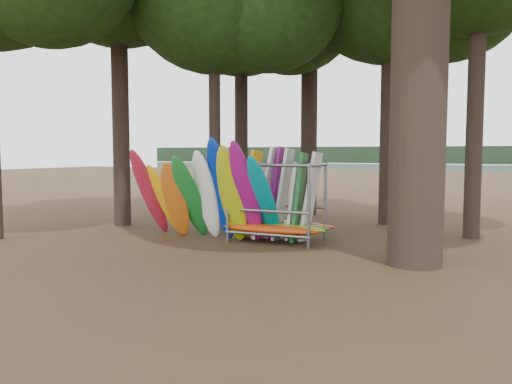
% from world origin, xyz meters
% --- Properties ---
extents(ground, '(120.00, 120.00, 0.00)m').
position_xyz_m(ground, '(0.00, 0.00, 0.00)').
color(ground, '#47331E').
rests_on(ground, ground).
extents(lake, '(160.00, 160.00, 0.00)m').
position_xyz_m(lake, '(0.00, 60.00, 0.00)').
color(lake, gray).
rests_on(lake, ground).
extents(far_shore, '(160.00, 4.00, 4.00)m').
position_xyz_m(far_shore, '(0.00, 110.00, 2.00)').
color(far_shore, black).
rests_on(far_shore, ground).
extents(kayak_row, '(4.40, 2.22, 3.10)m').
position_xyz_m(kayak_row, '(-0.84, 0.80, 1.30)').
color(kayak_row, '#B81D38').
rests_on(kayak_row, ground).
extents(storage_rack, '(3.16, 1.55, 2.74)m').
position_xyz_m(storage_rack, '(1.02, 1.57, 1.04)').
color(storage_rack, slate).
rests_on(storage_rack, ground).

